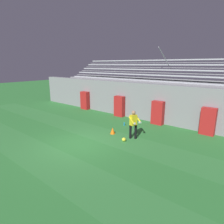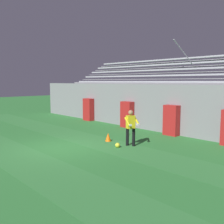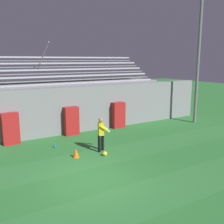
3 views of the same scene
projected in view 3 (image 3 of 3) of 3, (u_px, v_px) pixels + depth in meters
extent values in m
plane|color=#2D7533|center=(91.00, 180.00, 9.72)|extent=(80.00, 80.00, 0.00)
cube|color=#337A38|center=(121.00, 205.00, 8.00)|extent=(28.00, 1.98, 0.01)
cube|color=#337A38|center=(71.00, 163.00, 11.32)|extent=(28.00, 1.98, 0.01)
cube|color=gray|center=(39.00, 113.00, 14.90)|extent=(24.00, 0.60, 2.80)
cube|color=#B21E1E|center=(11.00, 129.00, 13.68)|extent=(0.84, 0.44, 1.68)
cube|color=#B21E1E|center=(71.00, 121.00, 15.41)|extent=(0.84, 0.44, 1.68)
cube|color=#B21E1E|center=(118.00, 115.00, 17.08)|extent=(0.84, 0.44, 1.68)
cube|color=gray|center=(29.00, 106.00, 16.86)|extent=(18.00, 3.90, 2.90)
cube|color=#A8AAB2|center=(34.00, 85.00, 15.23)|extent=(17.10, 0.36, 0.10)
cube|color=gray|center=(35.00, 89.00, 15.10)|extent=(17.10, 0.60, 0.04)
cube|color=#A8AAB2|center=(31.00, 77.00, 15.73)|extent=(17.10, 0.36, 0.10)
cube|color=gray|center=(32.00, 81.00, 15.61)|extent=(17.10, 0.60, 0.04)
cube|color=#A8AAB2|center=(28.00, 70.00, 16.24)|extent=(17.10, 0.36, 0.10)
cube|color=gray|center=(29.00, 74.00, 16.12)|extent=(17.10, 0.60, 0.04)
cube|color=#A8AAB2|center=(24.00, 63.00, 16.75)|extent=(17.10, 0.36, 0.10)
cube|color=gray|center=(25.00, 67.00, 16.63)|extent=(17.10, 0.60, 0.04)
cube|color=#A8AAB2|center=(22.00, 57.00, 17.26)|extent=(17.10, 0.36, 0.10)
cube|color=gray|center=(22.00, 61.00, 17.14)|extent=(17.10, 0.60, 0.04)
cylinder|color=#A8AAB2|center=(43.00, 56.00, 16.34)|extent=(0.06, 2.63, 1.65)
cylinder|color=slate|center=(198.00, 60.00, 17.80)|extent=(0.20, 0.20, 8.77)
cylinder|color=black|center=(103.00, 142.00, 12.83)|extent=(0.18, 0.18, 0.82)
cylinder|color=black|center=(99.00, 144.00, 12.58)|extent=(0.18, 0.18, 0.82)
cube|color=yellow|center=(101.00, 129.00, 12.57)|extent=(0.35, 0.44, 0.60)
sphere|color=#A37556|center=(101.00, 120.00, 12.48)|extent=(0.22, 0.22, 0.22)
cylinder|color=yellow|center=(103.00, 126.00, 12.82)|extent=(0.48, 0.24, 0.37)
cylinder|color=yellow|center=(105.00, 129.00, 12.36)|extent=(0.48, 0.24, 0.37)
cube|color=silver|center=(107.00, 129.00, 12.85)|extent=(0.14, 0.14, 0.08)
cube|color=silver|center=(109.00, 131.00, 12.46)|extent=(0.14, 0.14, 0.08)
sphere|color=yellow|center=(105.00, 154.00, 12.12)|extent=(0.22, 0.22, 0.22)
cone|color=orange|center=(76.00, 153.00, 11.91)|extent=(0.30, 0.30, 0.42)
cylinder|color=#1E8CD8|center=(55.00, 146.00, 13.22)|extent=(0.07, 0.07, 0.24)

